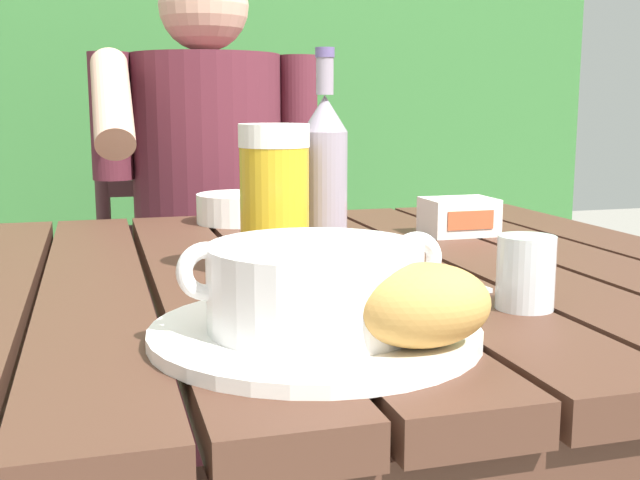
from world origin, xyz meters
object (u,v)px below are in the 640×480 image
object	(u,v)px
beer_glass	(275,201)
butter_tub	(459,216)
person_eating	(210,199)
diner_bowl	(239,208)
chair_near_diner	(202,298)
serving_plate	(315,333)
beer_bottle	(325,178)
bread_roll	(421,305)
water_glass_small	(526,272)
table_knife	(418,296)
soup_bowl	(315,284)

from	to	relation	value
beer_glass	butter_tub	distance (m)	0.41
person_eating	diner_bowl	xyz separation A→B (m)	(0.00, -0.34, 0.02)
chair_near_diner	serving_plate	world-z (taller)	chair_near_diner
beer_bottle	butter_tub	xyz separation A→B (m)	(0.27, 0.18, -0.08)
bread_roll	beer_bottle	xyz separation A→B (m)	(0.03, 0.37, 0.07)
butter_tub	diner_bowl	world-z (taller)	butter_tub
water_glass_small	chair_near_diner	bearing A→B (deg)	98.26
person_eating	table_knife	world-z (taller)	person_eating
serving_plate	table_knife	bearing A→B (deg)	36.73
serving_plate	water_glass_small	xyz separation A→B (m)	(0.23, 0.04, 0.03)
water_glass_small	diner_bowl	distance (m)	0.67
bread_roll	butter_tub	bearing A→B (deg)	61.34
person_eating	butter_tub	distance (m)	0.64
chair_near_diner	serving_plate	size ratio (longest dim) A/B	3.13
bread_roll	diner_bowl	size ratio (longest dim) A/B	0.82
bread_roll	water_glass_small	distance (m)	0.20
beer_bottle	diner_bowl	size ratio (longest dim) A/B	1.84
serving_plate	beer_glass	bearing A→B (deg)	84.79
table_knife	diner_bowl	xyz separation A→B (m)	(-0.08, 0.59, 0.02)
table_knife	chair_near_diner	bearing A→B (deg)	94.24
butter_tub	bread_roll	bearing A→B (deg)	-118.66
serving_plate	butter_tub	xyz separation A→B (m)	(0.37, 0.47, 0.02)
diner_bowl	serving_plate	bearing A→B (deg)	-94.84
serving_plate	diner_bowl	distance (m)	0.70
beer_glass	water_glass_small	size ratio (longest dim) A/B	2.43
person_eating	bread_roll	bearing A→B (deg)	-89.47
butter_tub	beer_glass	bearing A→B (deg)	-148.14
person_eating	chair_near_diner	bearing A→B (deg)	89.16
beer_bottle	person_eating	bearing A→B (deg)	93.10
beer_glass	butter_tub	xyz separation A→B (m)	(0.34, 0.21, -0.06)
soup_bowl	table_knife	size ratio (longest dim) A/B	1.60
soup_bowl	water_glass_small	world-z (taller)	soup_bowl
chair_near_diner	butter_tub	bearing A→B (deg)	-67.79
serving_plate	bread_roll	distance (m)	0.11
person_eating	serving_plate	bearing A→B (deg)	-93.09
bread_roll	diner_bowl	bearing A→B (deg)	90.56
person_eating	soup_bowl	world-z (taller)	person_eating
beer_bottle	table_knife	xyz separation A→B (m)	(0.05, -0.19, -0.11)
soup_bowl	beer_bottle	distance (m)	0.32
beer_glass	table_knife	world-z (taller)	beer_glass
person_eating	table_knife	xyz separation A→B (m)	(0.09, -0.93, 0.00)
chair_near_diner	diner_bowl	bearing A→B (deg)	-90.00
soup_bowl	beer_glass	world-z (taller)	beer_glass
water_glass_small	table_knife	bearing A→B (deg)	144.69
soup_bowl	beer_bottle	xyz separation A→B (m)	(0.10, 0.30, 0.06)
diner_bowl	butter_tub	bearing A→B (deg)	-35.46
soup_bowl	bread_roll	size ratio (longest dim) A/B	1.98
serving_plate	bread_roll	bearing A→B (deg)	-49.40
butter_tub	serving_plate	bearing A→B (deg)	-127.80
person_eating	butter_tub	size ratio (longest dim) A/B	11.49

